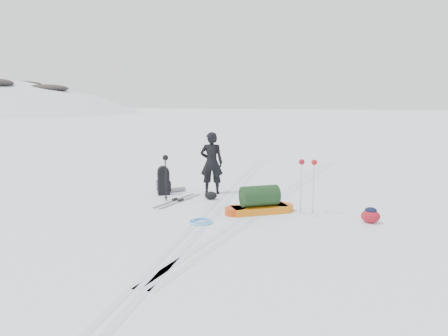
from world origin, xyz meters
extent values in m
plane|color=white|center=(0.00, 0.00, 0.00)|extent=(200.00, 200.00, 0.00)
ellipsoid|color=black|center=(-61.00, 64.00, 5.45)|extent=(7.80, 6.00, 1.32)
ellipsoid|color=black|center=(-50.00, 57.00, 4.46)|extent=(8.32, 6.40, 1.41)
cube|color=silver|center=(-0.12, 0.00, 0.00)|extent=(1.40, 17.97, 0.01)
cube|color=silver|center=(0.12, 0.00, 0.00)|extent=(1.40, 17.97, 0.01)
cube|color=silver|center=(1.28, 2.00, 0.00)|extent=(2.09, 13.88, 0.01)
cube|color=silver|center=(1.52, 2.00, 0.00)|extent=(2.09, 13.88, 0.01)
imported|color=black|center=(-0.63, 1.47, 0.88)|extent=(0.73, 0.57, 1.77)
cube|color=orange|center=(1.13, -0.25, 0.08)|extent=(1.42, 1.20, 0.17)
cylinder|color=orange|center=(1.64, 0.09, 0.08)|extent=(0.68, 0.68, 0.17)
cylinder|color=#C83E0B|center=(0.62, -0.59, 0.08)|extent=(0.68, 0.68, 0.17)
cylinder|color=black|center=(1.13, -0.25, 0.41)|extent=(1.01, 0.90, 0.49)
cube|color=black|center=(-1.87, 0.90, 0.32)|extent=(0.40, 0.37, 0.65)
cylinder|color=black|center=(-1.87, 0.90, 0.66)|extent=(0.38, 0.35, 0.31)
cube|color=black|center=(-1.74, 1.01, 0.23)|extent=(0.15, 0.18, 0.28)
cylinder|color=slate|center=(-1.67, 1.36, 0.07)|extent=(0.45, 0.46, 0.14)
cylinder|color=black|center=(-1.54, 0.29, 0.57)|extent=(0.02, 0.02, 1.14)
cylinder|color=black|center=(-1.49, 0.23, 0.57)|extent=(0.02, 0.02, 1.14)
torus|color=black|center=(-1.54, 0.29, 0.09)|extent=(0.09, 0.09, 0.01)
torus|color=black|center=(-1.49, 0.23, 0.09)|extent=(0.09, 0.09, 0.01)
sphere|color=black|center=(-1.51, 0.26, 1.16)|extent=(0.15, 0.15, 0.15)
cylinder|color=#B8BABF|center=(2.07, -0.05, 0.61)|extent=(0.02, 0.02, 1.22)
cylinder|color=#B8B9BF|center=(2.36, -0.04, 0.61)|extent=(0.02, 0.02, 1.22)
torus|color=#A0A4A7|center=(2.07, -0.05, 0.09)|extent=(0.10, 0.10, 0.01)
torus|color=#A2A6A9|center=(2.36, -0.04, 0.09)|extent=(0.10, 0.10, 0.01)
sphere|color=maroon|center=(2.07, -0.05, 1.24)|extent=(0.13, 0.13, 0.13)
sphere|color=maroon|center=(2.36, -0.04, 1.24)|extent=(0.13, 0.13, 0.13)
cube|color=gray|center=(-1.11, 0.28, 0.01)|extent=(0.46, 1.84, 0.02)
cube|color=gray|center=(-1.29, 0.32, 0.01)|extent=(0.46, 1.84, 0.02)
cube|color=black|center=(-1.11, 0.28, 0.04)|extent=(0.11, 0.20, 0.05)
cube|color=black|center=(-1.29, 0.32, 0.04)|extent=(0.11, 0.20, 0.05)
cube|color=silver|center=(1.67, 0.13, 0.01)|extent=(1.59, 1.01, 0.02)
cube|color=silver|center=(1.76, 0.28, 0.01)|extent=(1.59, 1.01, 0.02)
cube|color=black|center=(1.67, 0.13, 0.04)|extent=(0.19, 0.15, 0.05)
cube|color=black|center=(1.76, 0.28, 0.04)|extent=(0.19, 0.15, 0.05)
torus|color=#62CEF0|center=(0.07, -1.47, 0.03)|extent=(0.68, 0.68, 0.05)
torus|color=#609DE9|center=(0.07, -1.42, 0.04)|extent=(0.54, 0.54, 0.05)
ellipsoid|color=maroon|center=(3.63, -0.40, 0.15)|extent=(0.48, 0.41, 0.29)
ellipsoid|color=black|center=(3.63, -0.40, 0.28)|extent=(0.31, 0.27, 0.14)
cylinder|color=slate|center=(-2.27, 1.35, 0.14)|extent=(0.10, 0.10, 0.28)
cylinder|color=#4F5155|center=(-2.05, 1.46, 0.13)|extent=(0.10, 0.10, 0.26)
cylinder|color=black|center=(-2.27, 1.35, 0.30)|extent=(0.09, 0.09, 0.03)
cylinder|color=black|center=(-2.05, 1.46, 0.28)|extent=(0.09, 0.09, 0.03)
ellipsoid|color=black|center=(-0.42, 0.74, 0.11)|extent=(0.36, 0.28, 0.21)
camera|label=1|loc=(3.18, -10.17, 2.69)|focal=35.00mm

